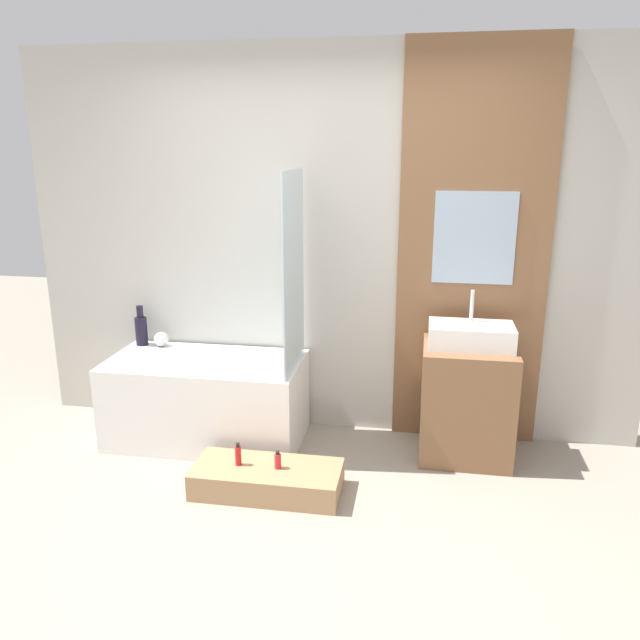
{
  "coord_description": "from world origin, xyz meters",
  "views": [
    {
      "loc": [
        0.64,
        -2.55,
        1.96
      ],
      "look_at": [
        0.08,
        0.72,
        1.02
      ],
      "focal_mm": 35.0,
      "sensor_mm": 36.0,
      "label": 1
    }
  ],
  "objects_px": {
    "vase_tall_dark": "(141,329)",
    "bottle_soap_secondary": "(278,461)",
    "bathtub": "(207,399)",
    "bottle_soap_primary": "(238,455)",
    "sink": "(471,335)",
    "wooden_step_bench": "(267,479)",
    "vase_round_light": "(161,339)"
  },
  "relations": [
    {
      "from": "vase_tall_dark",
      "to": "bottle_soap_primary",
      "type": "bearing_deg",
      "value": -41.34
    },
    {
      "from": "sink",
      "to": "wooden_step_bench",
      "type": "bearing_deg",
      "value": -150.27
    },
    {
      "from": "bottle_soap_primary",
      "to": "bottle_soap_secondary",
      "type": "xyz_separation_m",
      "value": [
        0.24,
        -0.0,
        -0.01
      ]
    },
    {
      "from": "vase_tall_dark",
      "to": "sink",
      "type": "bearing_deg",
      "value": -4.52
    },
    {
      "from": "sink",
      "to": "bathtub",
      "type": "bearing_deg",
      "value": -177.96
    },
    {
      "from": "bathtub",
      "to": "bottle_soap_primary",
      "type": "distance_m",
      "value": 0.72
    },
    {
      "from": "bottle_soap_primary",
      "to": "bathtub",
      "type": "bearing_deg",
      "value": 123.72
    },
    {
      "from": "sink",
      "to": "bottle_soap_primary",
      "type": "height_order",
      "value": "sink"
    },
    {
      "from": "bottle_soap_primary",
      "to": "vase_tall_dark",
      "type": "bearing_deg",
      "value": 138.66
    },
    {
      "from": "bottle_soap_primary",
      "to": "bottle_soap_secondary",
      "type": "bearing_deg",
      "value": -0.0
    },
    {
      "from": "wooden_step_bench",
      "to": "vase_round_light",
      "type": "bearing_deg",
      "value": 139.59
    },
    {
      "from": "wooden_step_bench",
      "to": "bathtub",
      "type": "bearing_deg",
      "value": 133.68
    },
    {
      "from": "bottle_soap_primary",
      "to": "bottle_soap_secondary",
      "type": "distance_m",
      "value": 0.24
    },
    {
      "from": "sink",
      "to": "vase_tall_dark",
      "type": "distance_m",
      "value": 2.29
    },
    {
      "from": "sink",
      "to": "bottle_soap_primary",
      "type": "distance_m",
      "value": 1.6
    },
    {
      "from": "bathtub",
      "to": "wooden_step_bench",
      "type": "distance_m",
      "value": 0.85
    },
    {
      "from": "wooden_step_bench",
      "to": "vase_tall_dark",
      "type": "relative_size",
      "value": 2.98
    },
    {
      "from": "bathtub",
      "to": "bottle_soap_primary",
      "type": "height_order",
      "value": "bathtub"
    },
    {
      "from": "vase_tall_dark",
      "to": "bottle_soap_primary",
      "type": "relative_size",
      "value": 2.08
    },
    {
      "from": "vase_tall_dark",
      "to": "vase_round_light",
      "type": "relative_size",
      "value": 2.81
    },
    {
      "from": "sink",
      "to": "vase_tall_dark",
      "type": "relative_size",
      "value": 1.81
    },
    {
      "from": "sink",
      "to": "bottle_soap_secondary",
      "type": "distance_m",
      "value": 1.41
    },
    {
      "from": "bathtub",
      "to": "vase_round_light",
      "type": "distance_m",
      "value": 0.58
    },
    {
      "from": "bottle_soap_primary",
      "to": "vase_round_light",
      "type": "bearing_deg",
      "value": 134.06
    },
    {
      "from": "vase_tall_dark",
      "to": "vase_round_light",
      "type": "distance_m",
      "value": 0.16
    },
    {
      "from": "sink",
      "to": "bottle_soap_primary",
      "type": "bearing_deg",
      "value": -153.57
    },
    {
      "from": "bottle_soap_primary",
      "to": "bottle_soap_secondary",
      "type": "relative_size",
      "value": 1.29
    },
    {
      "from": "wooden_step_bench",
      "to": "bottle_soap_secondary",
      "type": "distance_m",
      "value": 0.14
    },
    {
      "from": "bathtub",
      "to": "sink",
      "type": "height_order",
      "value": "sink"
    },
    {
      "from": "vase_tall_dark",
      "to": "bottle_soap_secondary",
      "type": "relative_size",
      "value": 2.69
    },
    {
      "from": "bottle_soap_secondary",
      "to": "bottle_soap_primary",
      "type": "bearing_deg",
      "value": 180.0
    },
    {
      "from": "wooden_step_bench",
      "to": "vase_tall_dark",
      "type": "xyz_separation_m",
      "value": [
        -1.13,
        0.84,
        0.61
      ]
    }
  ]
}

